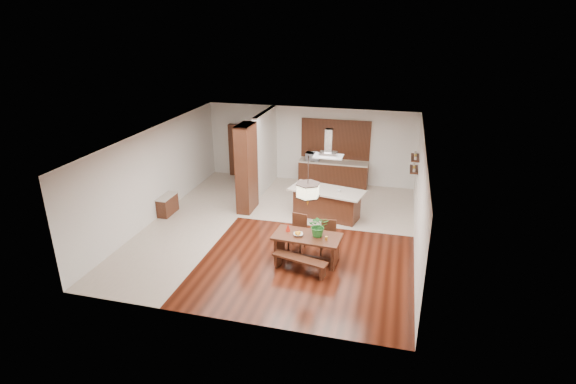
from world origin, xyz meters
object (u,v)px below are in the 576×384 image
(hallway_console, at_px, (168,205))
(foliage_plant, at_px, (319,226))
(fruit_bowl, at_px, (298,234))
(dining_table, at_px, (307,242))
(island_cup, at_px, (339,190))
(dining_bench, at_px, (300,265))
(dining_chair_right, at_px, (328,238))
(dining_chair_left, at_px, (297,233))
(pendant_lantern, at_px, (308,181))
(microwave, at_px, (313,156))
(range_hood, at_px, (329,143))
(kitchen_island, at_px, (327,203))

(hallway_console, distance_m, foliage_plant, 5.65)
(fruit_bowl, bearing_deg, dining_table, 14.93)
(dining_table, bearing_deg, fruit_bowl, -165.07)
(island_cup, bearing_deg, dining_bench, -97.77)
(dining_chair_right, bearing_deg, foliage_plant, -116.55)
(dining_chair_left, xyz_separation_m, pendant_lantern, (0.40, -0.56, 1.75))
(foliage_plant, distance_m, microwave, 5.88)
(fruit_bowl, bearing_deg, foliage_plant, 11.85)
(hallway_console, xyz_separation_m, dining_chair_left, (4.63, -1.24, 0.18))
(foliage_plant, relative_size, range_hood, 0.64)
(dining_table, height_order, kitchen_island, kitchen_island)
(hallway_console, bearing_deg, dining_chair_left, -14.94)
(dining_bench, relative_size, island_cup, 12.91)
(range_hood, bearing_deg, pendant_lantern, -90.65)
(dining_table, relative_size, dining_chair_right, 1.95)
(dining_bench, relative_size, dining_chair_right, 1.56)
(dining_chair_right, distance_m, range_hood, 3.11)
(dining_chair_right, bearing_deg, pendant_lantern, -137.56)
(dining_table, height_order, range_hood, range_hood)
(hallway_console, bearing_deg, pendant_lantern, -19.66)
(dining_table, distance_m, island_cup, 2.79)
(kitchen_island, bearing_deg, fruit_bowl, -83.12)
(hallway_console, bearing_deg, range_hood, 11.69)
(dining_chair_left, relative_size, range_hood, 1.09)
(foliage_plant, bearing_deg, range_hood, 95.19)
(hallway_console, xyz_separation_m, dining_table, (5.03, -1.80, 0.22))
(dining_bench, bearing_deg, island_cup, 82.23)
(dining_bench, xyz_separation_m, kitchen_island, (0.07, 3.48, 0.29))
(island_cup, relative_size, microwave, 0.21)
(dining_chair_right, bearing_deg, island_cup, 86.76)
(dining_chair_left, xyz_separation_m, island_cup, (0.82, 2.16, 0.51))
(dining_chair_left, height_order, foliage_plant, foliage_plant)
(foliage_plant, height_order, fruit_bowl, foliage_plant)
(hallway_console, height_order, dining_chair_left, dining_chair_left)
(kitchen_island, distance_m, island_cup, 0.65)
(pendant_lantern, height_order, microwave, pendant_lantern)
(dining_table, relative_size, fruit_bowl, 7.23)
(dining_chair_right, relative_size, island_cup, 8.29)
(dining_bench, relative_size, fruit_bowl, 5.76)
(microwave, bearing_deg, pendant_lantern, -81.71)
(dining_bench, height_order, dining_chair_right, dining_chair_right)
(hallway_console, relative_size, dining_table, 0.49)
(dining_chair_left, relative_size, foliage_plant, 1.70)
(dining_chair_left, relative_size, kitchen_island, 0.40)
(dining_bench, relative_size, foliage_plant, 2.49)
(dining_bench, height_order, foliage_plant, foliage_plant)
(dining_chair_left, distance_m, microwave, 5.29)
(hallway_console, bearing_deg, dining_bench, -25.96)
(hallway_console, distance_m, dining_chair_right, 5.66)
(dining_table, height_order, dining_chair_left, dining_chair_left)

